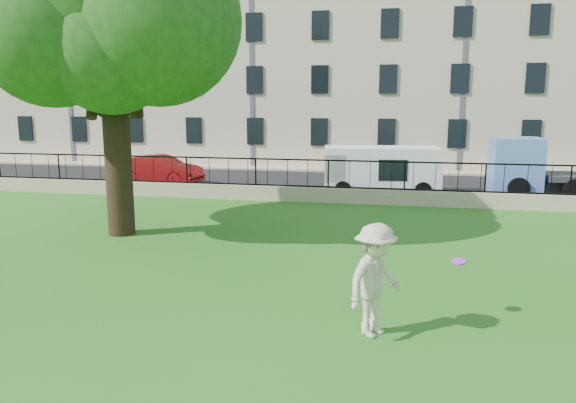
% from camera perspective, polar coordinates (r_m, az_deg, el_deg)
% --- Properties ---
extents(ground, '(120.00, 120.00, 0.00)m').
position_cam_1_polar(ground, '(11.31, -4.13, -11.00)').
color(ground, '#256016').
rests_on(ground, ground).
extents(retaining_wall, '(50.00, 0.40, 0.60)m').
position_cam_1_polar(retaining_wall, '(22.64, 4.08, 0.67)').
color(retaining_wall, tan).
rests_on(retaining_wall, ground).
extents(iron_railing, '(50.00, 0.05, 1.13)m').
position_cam_1_polar(iron_railing, '(22.51, 4.11, 2.81)').
color(iron_railing, black).
rests_on(iron_railing, retaining_wall).
extents(street, '(60.00, 9.00, 0.01)m').
position_cam_1_polar(street, '(27.29, 5.37, 1.70)').
color(street, black).
rests_on(street, ground).
extents(sidewalk, '(60.00, 1.40, 0.12)m').
position_cam_1_polar(sidewalk, '(32.41, 6.39, 3.15)').
color(sidewalk, tan).
rests_on(sidewalk, ground).
extents(building_row, '(56.40, 10.40, 13.80)m').
position_cam_1_polar(building_row, '(37.90, 7.42, 14.56)').
color(building_row, beige).
rests_on(building_row, ground).
extents(tree, '(8.17, 6.37, 10.18)m').
position_cam_1_polar(tree, '(17.97, -17.94, 18.43)').
color(tree, black).
rests_on(tree, ground).
extents(man, '(1.35, 1.50, 2.02)m').
position_cam_1_polar(man, '(9.99, 8.84, -7.89)').
color(man, beige).
rests_on(man, ground).
extents(frisbee, '(0.31, 0.30, 0.12)m').
position_cam_1_polar(frisbee, '(11.12, 16.94, -5.85)').
color(frisbee, '#AA29ED').
extents(red_sedan, '(4.37, 2.04, 1.39)m').
position_cam_1_polar(red_sedan, '(28.26, -12.85, 3.19)').
color(red_sedan, '#A61417').
rests_on(red_sedan, street).
extents(white_van, '(5.12, 2.53, 2.06)m').
position_cam_1_polar(white_van, '(24.75, 9.44, 3.10)').
color(white_van, white).
rests_on(white_van, street).
extents(blue_truck, '(5.93, 2.16, 2.48)m').
position_cam_1_polar(blue_truck, '(26.55, 26.22, 3.11)').
color(blue_truck, '#5E8BDD').
rests_on(blue_truck, street).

